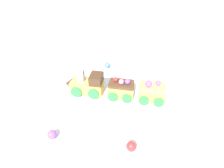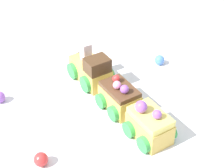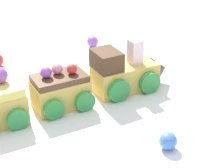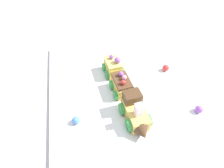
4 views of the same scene
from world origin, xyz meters
name	(u,v)px [view 3 (image 3 of 4)]	position (x,y,z in m)	size (l,w,h in m)	color
ground_plane	(77,107)	(0.00, 0.00, 0.00)	(10.00, 10.00, 0.00)	#B2B2B7
display_board	(77,103)	(0.00, 0.00, 0.01)	(0.66, 0.47, 0.01)	white
cake_train_locomotive	(128,73)	(0.09, 0.00, 0.04)	(0.13, 0.07, 0.08)	#E0BC56
cake_car_chocolate	(60,91)	(-0.03, -0.01, 0.04)	(0.08, 0.07, 0.07)	#E0BC56
gumball_blue	(168,141)	(0.06, -0.16, 0.02)	(0.02, 0.02, 0.02)	#4C84E0
gumball_purple	(93,42)	(0.11, 0.19, 0.02)	(0.02, 0.02, 0.02)	#9956C6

